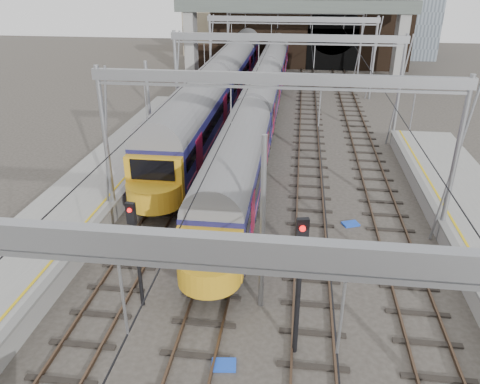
# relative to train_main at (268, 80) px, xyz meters

# --- Properties ---
(ground) EXTENTS (160.00, 160.00, 0.00)m
(ground) POSITION_rel_train_main_xyz_m (2.00, -32.52, -2.39)
(ground) COLOR #38332D
(ground) RESTS_ON ground
(platform_left) EXTENTS (4.32, 55.00, 1.12)m
(platform_left) POSITION_rel_train_main_xyz_m (-8.18, -30.02, -1.84)
(platform_left) COLOR gray
(platform_left) RESTS_ON ground
(tracks) EXTENTS (14.40, 80.00, 0.22)m
(tracks) POSITION_rel_train_main_xyz_m (2.00, -17.52, -2.37)
(tracks) COLOR #4C3828
(tracks) RESTS_ON ground
(overhead_line) EXTENTS (16.80, 80.00, 8.00)m
(overhead_line) POSITION_rel_train_main_xyz_m (2.00, -11.03, 4.17)
(overhead_line) COLOR gray
(overhead_line) RESTS_ON ground
(retaining_wall) EXTENTS (28.00, 2.75, 9.00)m
(retaining_wall) POSITION_rel_train_main_xyz_m (3.40, 19.42, 1.94)
(retaining_wall) COLOR black
(retaining_wall) RESTS_ON ground
(overbridge) EXTENTS (28.00, 3.00, 9.25)m
(overbridge) POSITION_rel_train_main_xyz_m (2.00, 13.48, 4.87)
(overbridge) COLOR gray
(overbridge) RESTS_ON ground
(train_main) EXTENTS (2.65, 61.20, 4.60)m
(train_main) POSITION_rel_train_main_xyz_m (0.00, 0.00, 0.00)
(train_main) COLOR black
(train_main) RESTS_ON ground
(train_second) EXTENTS (3.06, 52.95, 5.17)m
(train_second) POSITION_rel_train_main_xyz_m (-4.00, 2.08, 0.25)
(train_second) COLOR black
(train_second) RESTS_ON ground
(signal_near_left) EXTENTS (0.35, 0.46, 4.57)m
(signal_near_left) POSITION_rel_train_main_xyz_m (-2.59, -31.15, 0.51)
(signal_near_left) COLOR black
(signal_near_left) RESTS_ON ground
(signal_near_centre) EXTENTS (0.40, 0.48, 5.30)m
(signal_near_centre) POSITION_rel_train_main_xyz_m (3.37, -32.89, 0.91)
(signal_near_centre) COLOR black
(signal_near_centre) RESTS_ON ground
(equip_cover_a) EXTENTS (0.87, 0.66, 0.10)m
(equip_cover_a) POSITION_rel_train_main_xyz_m (1.05, -33.81, -2.35)
(equip_cover_a) COLOR blue
(equip_cover_a) RESTS_ON ground
(equip_cover_b) EXTENTS (0.86, 0.62, 0.10)m
(equip_cover_b) POSITION_rel_train_main_xyz_m (-0.48, -21.28, -2.34)
(equip_cover_b) COLOR blue
(equip_cover_b) RESTS_ON ground
(equip_cover_c) EXTENTS (0.97, 0.84, 0.10)m
(equip_cover_c) POSITION_rel_train_main_xyz_m (6.06, -23.54, -2.35)
(equip_cover_c) COLOR blue
(equip_cover_c) RESTS_ON ground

